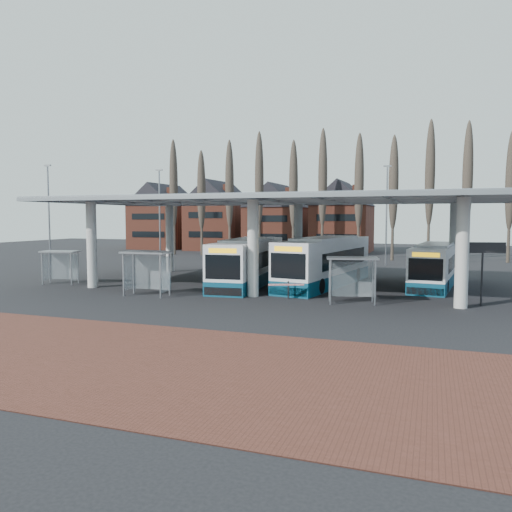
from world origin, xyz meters
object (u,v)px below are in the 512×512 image
(bus_1, at_px, (249,263))
(shelter_1, at_px, (148,263))
(shelter_2, at_px, (352,270))
(bus_3, at_px, (436,266))
(shelter_0, at_px, (61,260))
(bus_2, at_px, (325,263))

(bus_1, relative_size, shelter_1, 4.04)
(shelter_2, bearing_deg, shelter_1, 173.48)
(bus_3, distance_m, shelter_0, 27.40)
(bus_1, xyz_separation_m, bus_2, (5.38, 1.47, 0.06))
(bus_2, bearing_deg, bus_3, 27.01)
(shelter_1, bearing_deg, bus_2, 39.29)
(shelter_0, bearing_deg, bus_1, 5.87)
(shelter_0, bearing_deg, bus_3, 5.33)
(bus_1, distance_m, bus_3, 13.47)
(bus_1, relative_size, shelter_0, 4.32)
(bus_1, relative_size, shelter_2, 3.97)
(bus_2, height_order, shelter_0, bus_2)
(shelter_1, relative_size, shelter_2, 0.98)
(bus_2, relative_size, shelter_0, 4.51)
(bus_1, height_order, bus_3, bus_1)
(bus_2, height_order, shelter_2, bus_2)
(shelter_0, xyz_separation_m, shelter_2, (21.61, -1.28, 0.15))
(bus_2, distance_m, shelter_0, 19.51)
(shelter_0, bearing_deg, bus_2, 5.16)
(bus_1, xyz_separation_m, bus_3, (12.91, 3.86, -0.15))
(bus_2, xyz_separation_m, shelter_2, (2.96, -7.00, 0.28))
(bus_1, height_order, shelter_2, bus_1)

